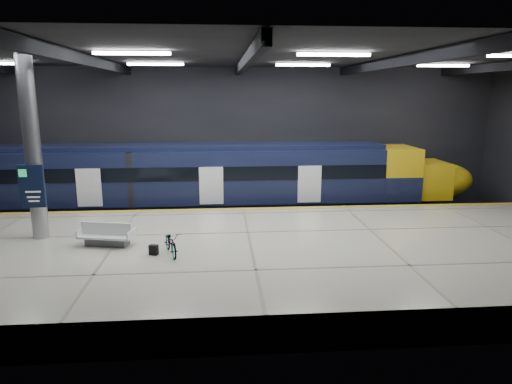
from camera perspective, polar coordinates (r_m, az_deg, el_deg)
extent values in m
plane|color=black|center=(19.62, -1.19, -7.25)|extent=(30.00, 30.00, 0.00)
cube|color=black|center=(26.61, -2.27, 6.74)|extent=(30.00, 0.10, 8.00)
cube|color=black|center=(10.82, 1.26, -1.35)|extent=(30.00, 0.10, 8.00)
cube|color=black|center=(18.55, -1.30, 16.73)|extent=(30.00, 16.00, 0.10)
cube|color=black|center=(19.15, -20.21, 15.13)|extent=(0.25, 16.00, 0.40)
cube|color=black|center=(18.54, -1.30, 15.96)|extent=(0.25, 16.00, 0.40)
cube|color=black|center=(19.81, 16.96, 15.22)|extent=(0.25, 16.00, 0.40)
cube|color=white|center=(16.78, -15.24, 16.40)|extent=(2.60, 0.18, 0.10)
cube|color=white|center=(17.02, 9.70, 16.57)|extent=(2.60, 0.18, 0.10)
cube|color=white|center=(24.59, -29.31, 13.84)|extent=(2.60, 0.18, 0.10)
cube|color=white|center=(22.69, -12.43, 15.34)|extent=(2.60, 0.18, 0.10)
cube|color=white|center=(22.87, 5.90, 15.52)|extent=(2.60, 0.18, 0.10)
cube|color=white|center=(25.09, 22.36, 14.40)|extent=(2.60, 0.18, 0.10)
cube|color=beige|center=(17.09, -0.69, -8.30)|extent=(30.00, 11.00, 1.10)
cube|color=gold|center=(21.93, -1.63, -2.13)|extent=(30.00, 0.40, 0.01)
cube|color=gray|center=(24.15, -1.87, -3.30)|extent=(30.00, 0.08, 0.16)
cube|color=gray|center=(25.54, -2.03, -2.43)|extent=(30.00, 0.08, 0.16)
cube|color=black|center=(24.94, -12.40, -1.96)|extent=(24.00, 2.58, 0.80)
cube|color=black|center=(24.58, -12.59, 2.05)|extent=(24.00, 2.80, 2.75)
cube|color=black|center=(24.36, -12.75, 5.52)|extent=(24.00, 2.30, 0.24)
cube|color=black|center=(23.15, -13.09, 2.11)|extent=(24.00, 0.04, 0.70)
cube|color=white|center=(23.01, -5.61, 0.79)|extent=(1.20, 0.05, 1.90)
cube|color=gold|center=(26.14, 16.93, 2.42)|extent=(2.00, 2.80, 2.75)
ellipsoid|color=gold|center=(27.28, 21.96, 1.43)|extent=(3.60, 2.52, 1.90)
cube|color=black|center=(26.23, 17.56, 2.79)|extent=(1.60, 2.38, 0.80)
cube|color=#595B60|center=(17.61, -18.09, -5.91)|extent=(1.59, 0.80, 0.29)
cube|color=white|center=(17.54, -18.14, -5.23)|extent=(2.04, 1.20, 0.08)
cube|color=white|center=(17.47, -18.20, -4.39)|extent=(1.88, 0.49, 0.48)
cube|color=white|center=(17.94, -20.92, -4.67)|extent=(0.23, 0.80, 0.29)
cube|color=white|center=(17.12, -15.28, -5.08)|extent=(0.23, 0.80, 0.29)
imported|color=#99999E|center=(16.03, -10.58, -6.24)|extent=(1.02, 1.70, 0.84)
cube|color=black|center=(16.18, -12.67, -7.07)|extent=(0.34, 0.26, 0.35)
cylinder|color=#9EA0A5|center=(18.89, -26.16, 4.93)|extent=(0.60, 0.60, 6.90)
cube|color=black|center=(18.70, -26.23, 0.66)|extent=(0.90, 0.12, 1.60)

